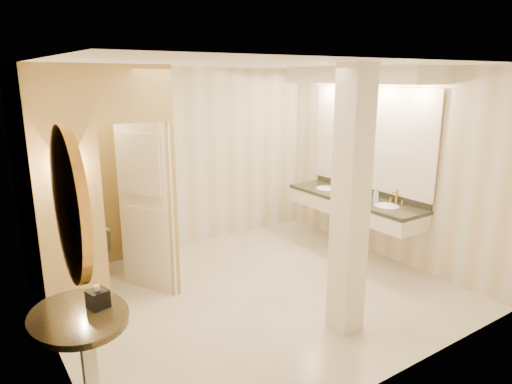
{
  "coord_description": "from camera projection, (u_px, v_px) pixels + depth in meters",
  "views": [
    {
      "loc": [
        -2.85,
        -4.23,
        2.58
      ],
      "look_at": [
        0.15,
        0.2,
        1.22
      ],
      "focal_mm": 32.0,
      "sensor_mm": 36.0,
      "label": 1
    }
  ],
  "objects": [
    {
      "name": "floor",
      "position": [
        255.0,
        293.0,
        5.58
      ],
      "size": [
        4.5,
        4.5,
        0.0
      ],
      "primitive_type": "plane",
      "color": "silver",
      "rests_on": "ground"
    },
    {
      "name": "ceiling",
      "position": [
        255.0,
        64.0,
        4.91
      ],
      "size": [
        4.5,
        4.5,
        0.0
      ],
      "primitive_type": "plane",
      "rotation": [
        3.14,
        0.0,
        0.0
      ],
      "color": "white",
      "rests_on": "wall_back"
    },
    {
      "name": "wall_back",
      "position": [
        180.0,
        160.0,
        6.85
      ],
      "size": [
        4.5,
        0.02,
        2.7
      ],
      "primitive_type": "cube",
      "color": "silver",
      "rests_on": "floor"
    },
    {
      "name": "wall_front",
      "position": [
        395.0,
        235.0,
        3.64
      ],
      "size": [
        4.5,
        0.02,
        2.7
      ],
      "primitive_type": "cube",
      "color": "silver",
      "rests_on": "floor"
    },
    {
      "name": "wall_left",
      "position": [
        43.0,
        220.0,
        4.02
      ],
      "size": [
        0.02,
        4.0,
        2.7
      ],
      "primitive_type": "cube",
      "color": "silver",
      "rests_on": "floor"
    },
    {
      "name": "wall_right",
      "position": [
        386.0,
        165.0,
        6.47
      ],
      "size": [
        0.02,
        4.0,
        2.7
      ],
      "primitive_type": "cube",
      "color": "silver",
      "rests_on": "floor"
    },
    {
      "name": "toilet_closet",
      "position": [
        130.0,
        180.0,
        5.4
      ],
      "size": [
        1.5,
        1.55,
        2.7
      ],
      "color": "#DDBD73",
      "rests_on": "floor"
    },
    {
      "name": "wall_sconce",
      "position": [
        67.0,
        165.0,
        4.45
      ],
      "size": [
        0.14,
        0.14,
        0.42
      ],
      "color": "gold",
      "rests_on": "toilet_closet"
    },
    {
      "name": "vanity",
      "position": [
        359.0,
        145.0,
        6.48
      ],
      "size": [
        0.75,
        2.4,
        2.09
      ],
      "color": "white",
      "rests_on": "floor"
    },
    {
      "name": "console_shelf",
      "position": [
        75.0,
        255.0,
        3.26
      ],
      "size": [
        0.88,
        0.88,
        1.89
      ],
      "color": "black",
      "rests_on": "floor"
    },
    {
      "name": "pillar",
      "position": [
        350.0,
        204.0,
        4.49
      ],
      "size": [
        0.28,
        0.28,
        2.7
      ],
      "primitive_type": "cube",
      "color": "white",
      "rests_on": "floor"
    },
    {
      "name": "tissue_box",
      "position": [
        98.0,
        299.0,
        3.45
      ],
      "size": [
        0.17,
        0.17,
        0.14
      ],
      "primitive_type": "cube",
      "rotation": [
        0.0,
        0.0,
        0.26
      ],
      "color": "black",
      "rests_on": "console_shelf"
    },
    {
      "name": "toilet",
      "position": [
        85.0,
        250.0,
        6.02
      ],
      "size": [
        0.56,
        0.76,
        0.69
      ],
      "primitive_type": "imported",
      "rotation": [
        0.0,
        0.0,
        3.42
      ],
      "color": "white",
      "rests_on": "floor"
    },
    {
      "name": "soap_bottle_a",
      "position": [
        367.0,
        196.0,
        6.42
      ],
      "size": [
        0.06,
        0.06,
        0.12
      ],
      "primitive_type": "imported",
      "rotation": [
        0.0,
        0.0,
        -0.05
      ],
      "color": "beige",
      "rests_on": "vanity"
    },
    {
      "name": "soap_bottle_b",
      "position": [
        334.0,
        187.0,
        6.95
      ],
      "size": [
        0.11,
        0.11,
        0.12
      ],
      "primitive_type": "imported",
      "rotation": [
        0.0,
        0.0,
        0.14
      ],
      "color": "silver",
      "rests_on": "vanity"
    },
    {
      "name": "soap_bottle_c",
      "position": [
        376.0,
        195.0,
        6.3
      ],
      "size": [
        0.08,
        0.09,
        0.21
      ],
      "primitive_type": "imported",
      "rotation": [
        0.0,
        0.0,
        -0.06
      ],
      "color": "#C6B28C",
      "rests_on": "vanity"
    }
  ]
}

